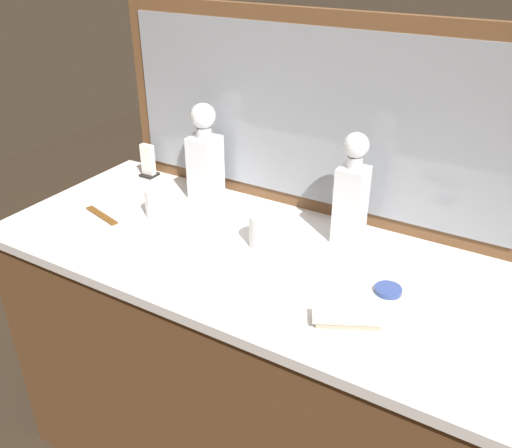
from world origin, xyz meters
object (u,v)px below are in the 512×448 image
Objects in this scene: crystal_decanter_left at (205,161)px; napkin_holder at (148,163)px; crystal_decanter_center at (351,199)px; tortoiseshell_comb at (102,215)px; silver_brush_right at (348,318)px; crystal_tumbler_far_left at (263,231)px; porcelain_dish at (388,290)px; crystal_tumbler_rear at (158,204)px.

crystal_decanter_left is 0.27m from napkin_holder.
crystal_decanter_center is 2.06× the size of tortoiseshell_comb.
crystal_tumbler_far_left is at bearing 148.93° from silver_brush_right.
crystal_decanter_center is (0.48, -0.03, 0.00)m from crystal_decanter_left.
crystal_tumbler_far_left is at bearing -28.63° from crystal_decanter_left.
silver_brush_right is 0.16m from porcelain_dish.
crystal_decanter_left is 2.68× the size of napkin_holder.
crystal_tumbler_rear reaches higher than silver_brush_right.
crystal_decanter_center reaches higher than crystal_decanter_left.
crystal_decanter_center is 0.55m from crystal_tumbler_rear.
napkin_holder reaches higher than porcelain_dish.
napkin_holder reaches higher than crystal_tumbler_rear.
porcelain_dish is (0.04, 0.15, -0.01)m from silver_brush_right.
crystal_decanter_center is at bearing -3.19° from crystal_decanter_left.
crystal_tumbler_rear is 0.57× the size of tortoiseshell_comb.
crystal_decanter_center is at bearing 112.18° from silver_brush_right.
tortoiseshell_comb is (-0.19, -0.26, -0.12)m from crystal_decanter_left.
porcelain_dish is at bearing -6.18° from crystal_tumbler_far_left.
crystal_decanter_left is 0.71m from silver_brush_right.
crystal_decanter_left is 2.03× the size of tortoiseshell_comb.
crystal_decanter_left is at bearing 54.71° from tortoiseshell_comb.
porcelain_dish is at bearing -45.31° from crystal_decanter_center.
porcelain_dish is at bearing -14.38° from napkin_holder.
silver_brush_right is (0.13, -0.32, -0.11)m from crystal_decanter_center.
tortoiseshell_comb is (-0.79, 0.09, -0.01)m from silver_brush_right.
crystal_decanter_center is 1.90× the size of silver_brush_right.
crystal_decanter_center is 0.24m from crystal_tumbler_far_left.
crystal_decanter_center is at bearing -4.69° from napkin_holder.
crystal_decanter_center is 3.61× the size of crystal_tumbler_rear.
silver_brush_right is at bearing -67.82° from crystal_decanter_center.
napkin_holder is at bearing 135.97° from crystal_tumbler_rear.
napkin_holder is (-0.87, 0.38, 0.03)m from silver_brush_right.
crystal_decanter_center reaches higher than napkin_holder.
crystal_tumbler_far_left is 1.05× the size of crystal_tumbler_rear.
crystal_decanter_center is 0.74m from napkin_holder.
crystal_decanter_left reaches higher than silver_brush_right.
crystal_decanter_left is at bearing 74.40° from crystal_tumbler_rear.
napkin_holder is (-0.26, 0.03, -0.07)m from crystal_decanter_left.
crystal_decanter_left is at bearing 151.37° from crystal_tumbler_far_left.
silver_brush_right reaches higher than tortoiseshell_comb.
crystal_tumbler_rear is 0.68m from silver_brush_right.
porcelain_dish is (0.65, -0.20, -0.11)m from crystal_decanter_left.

